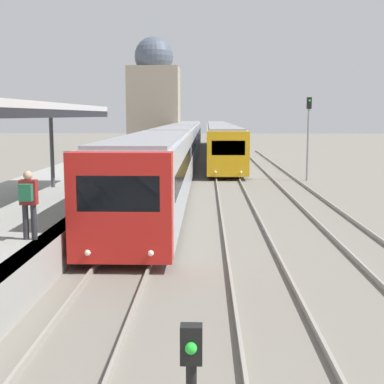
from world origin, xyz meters
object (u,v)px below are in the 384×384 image
(person_on_platform, at_px, (28,199))
(train_near, at_px, (181,142))
(train_far, at_px, (219,137))
(signal_mast_far, at_px, (308,129))

(person_on_platform, xyz_separation_m, train_near, (2.05, 32.46, -0.25))
(person_on_platform, relative_size, train_far, 0.04)
(train_near, relative_size, train_far, 1.36)
(person_on_platform, distance_m, train_far, 43.84)
(train_far, bearing_deg, signal_mast_far, -77.82)
(person_on_platform, bearing_deg, train_far, 82.71)
(signal_mast_far, bearing_deg, train_far, 102.18)
(person_on_platform, distance_m, signal_mast_far, 23.24)
(signal_mast_far, bearing_deg, person_on_platform, -116.85)
(person_on_platform, height_order, train_near, train_near)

